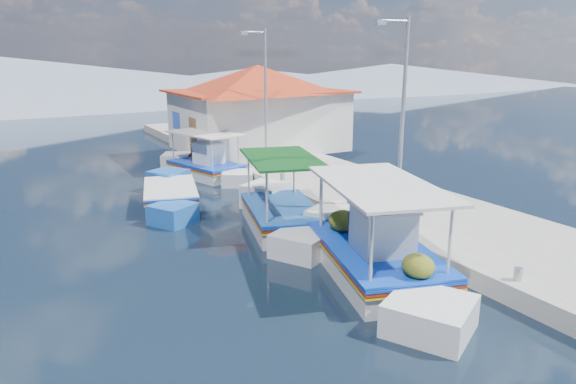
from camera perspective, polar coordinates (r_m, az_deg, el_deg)
ground at (r=12.87m, az=1.86°, el=-10.25°), size 160.00×160.00×0.00m
quay at (r=20.61m, az=7.23°, el=0.11°), size 5.00×44.00×0.50m
bollards at (r=18.75m, az=3.47°, el=-0.02°), size 0.20×17.20×0.30m
main_caique at (r=13.52m, az=9.32°, el=-6.80°), size 3.87×7.77×2.67m
caique_green_canopy at (r=16.86m, az=-0.87°, el=-2.65°), size 3.28×6.68×2.59m
caique_blue_hull at (r=19.87m, az=-12.81°, el=-0.57°), size 2.89×6.00×1.11m
caique_far at (r=24.22m, az=-8.98°, el=2.67°), size 3.02×6.18×2.25m
harbor_building at (r=27.93m, az=-3.28°, el=9.33°), size 10.49×10.49×4.40m
lamp_post_near at (r=16.04m, az=12.20°, el=8.79°), size 1.21×0.14×6.00m
lamp_post_far at (r=23.52m, az=-2.68°, el=10.93°), size 1.21×0.14×6.00m
mountain_ridge at (r=67.22m, az=-18.99°, el=11.17°), size 171.40×96.00×5.50m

